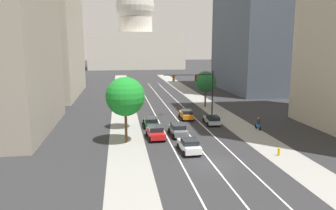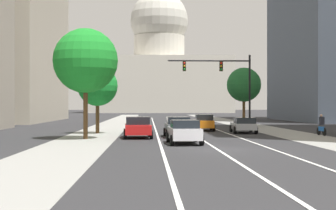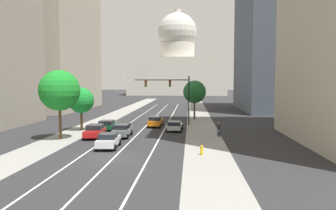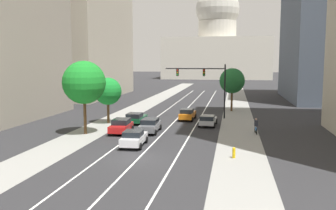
# 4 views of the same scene
# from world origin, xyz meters

# --- Properties ---
(ground_plane) EXTENTS (400.00, 400.00, 0.00)m
(ground_plane) POSITION_xyz_m (0.00, 40.00, 0.00)
(ground_plane) COLOR #2B2B2D
(sidewalk_left) EXTENTS (4.28, 130.00, 0.01)m
(sidewalk_left) POSITION_xyz_m (-8.22, 35.00, 0.01)
(sidewalk_left) COLOR gray
(sidewalk_left) RESTS_ON ground
(sidewalk_right) EXTENTS (4.28, 130.00, 0.01)m
(sidewalk_right) POSITION_xyz_m (8.22, 35.00, 0.01)
(sidewalk_right) COLOR gray
(sidewalk_right) RESTS_ON ground
(lane_stripe_left) EXTENTS (0.16, 90.00, 0.01)m
(lane_stripe_left) POSITION_xyz_m (-3.04, 25.00, 0.01)
(lane_stripe_left) COLOR white
(lane_stripe_left) RESTS_ON ground
(lane_stripe_center) EXTENTS (0.16, 90.00, 0.01)m
(lane_stripe_center) POSITION_xyz_m (0.00, 25.00, 0.01)
(lane_stripe_center) COLOR white
(lane_stripe_center) RESTS_ON ground
(lane_stripe_right) EXTENTS (0.16, 90.00, 0.01)m
(lane_stripe_right) POSITION_xyz_m (3.04, 25.00, 0.01)
(lane_stripe_right) COLOR white
(lane_stripe_right) RESTS_ON ground
(office_tower_far_right) EXTENTS (16.09, 28.63, 37.39)m
(office_tower_far_right) POSITION_xyz_m (26.15, 50.86, 18.73)
(office_tower_far_right) COLOR #4C5666
(office_tower_far_right) RESTS_ON ground
(capitol_building) EXTENTS (46.98, 23.10, 41.74)m
(capitol_building) POSITION_xyz_m (0.00, 139.10, 15.34)
(capitol_building) COLOR beige
(capitol_building) RESTS_ON ground
(car_gray) EXTENTS (2.09, 4.70, 1.54)m
(car_gray) POSITION_xyz_m (-1.52, 11.02, 0.81)
(car_gray) COLOR slate
(car_gray) RESTS_ON ground
(car_white) EXTENTS (2.14, 4.30, 1.51)m
(car_white) POSITION_xyz_m (-1.52, 4.19, 0.78)
(car_white) COLOR silver
(car_white) RESTS_ON ground
(car_red) EXTENTS (2.25, 4.26, 1.57)m
(car_red) POSITION_xyz_m (-4.56, 10.04, 0.82)
(car_red) COLOR red
(car_red) RESTS_ON ground
(car_silver) EXTENTS (2.16, 4.26, 1.38)m
(car_silver) POSITION_xyz_m (4.55, 16.17, 0.73)
(car_silver) COLOR #B2B5BA
(car_silver) RESTS_ON ground
(car_green) EXTENTS (2.10, 4.29, 1.43)m
(car_green) POSITION_xyz_m (-4.56, 16.29, 0.74)
(car_green) COLOR #14512D
(car_green) RESTS_ON ground
(car_orange) EXTENTS (2.06, 4.49, 1.56)m
(car_orange) POSITION_xyz_m (1.51, 20.31, 0.80)
(car_orange) COLOR orange
(car_orange) RESTS_ON ground
(traffic_signal_mast) EXTENTS (8.30, 0.39, 7.46)m
(traffic_signal_mast) POSITION_xyz_m (3.88, 22.45, 5.31)
(traffic_signal_mast) COLOR black
(traffic_signal_mast) RESTS_ON ground
(fire_hydrant) EXTENTS (0.26, 0.35, 0.91)m
(fire_hydrant) POSITION_xyz_m (7.67, 1.58, 0.46)
(fire_hydrant) COLOR yellow
(fire_hydrant) RESTS_ON ground
(cyclist) EXTENTS (0.38, 1.70, 1.72)m
(cyclist) POSITION_xyz_m (10.04, 12.19, 0.85)
(cyclist) COLOR black
(cyclist) RESTS_ON ground
(street_tree_mid_left) EXTENTS (3.47, 3.47, 5.83)m
(street_tree_mid_left) POSITION_xyz_m (-8.13, 16.02, 4.08)
(street_tree_mid_left) COLOR #51381E
(street_tree_mid_left) RESTS_ON ground
(street_tree_far_right) EXTENTS (3.97, 3.97, 6.81)m
(street_tree_far_right) POSITION_xyz_m (7.32, 30.34, 4.80)
(street_tree_far_right) COLOR #51381E
(street_tree_far_right) RESTS_ON ground
(street_tree_near_left) EXTENTS (4.64, 4.64, 7.95)m
(street_tree_near_left) POSITION_xyz_m (-8.27, 8.91, 5.61)
(street_tree_near_left) COLOR #51381E
(street_tree_near_left) RESTS_ON ground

